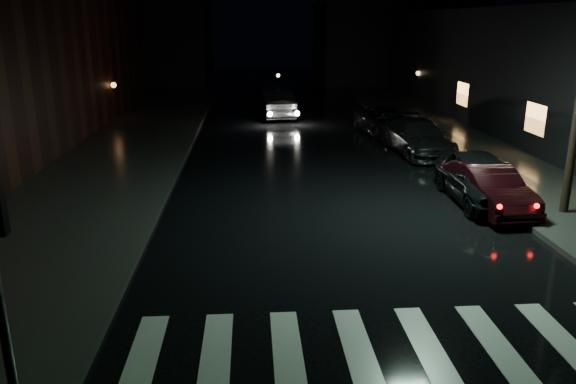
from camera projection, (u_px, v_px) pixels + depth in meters
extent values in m
plane|color=black|center=(214.00, 379.00, 8.73)|extent=(120.00, 120.00, 0.00)
cube|color=#282826|center=(106.00, 163.00, 21.76)|extent=(6.00, 44.00, 0.15)
cube|color=#282826|center=(483.00, 157.00, 22.71)|extent=(4.00, 44.00, 0.15)
cube|color=black|center=(129.00, 37.00, 49.88)|extent=(14.00, 10.00, 8.00)
cube|color=black|center=(395.00, 42.00, 51.55)|extent=(14.00, 10.00, 7.00)
cube|color=beige|center=(395.00, 353.00, 9.40)|extent=(9.00, 3.00, 0.01)
imported|color=black|center=(480.00, 178.00, 17.07)|extent=(1.93, 4.53, 1.53)
imported|color=black|center=(488.00, 187.00, 16.52)|extent=(1.62, 4.07, 1.32)
imported|color=black|center=(418.00, 137.00, 23.39)|extent=(2.34, 5.02, 1.42)
imported|color=black|center=(388.00, 122.00, 27.13)|extent=(2.68, 4.99, 1.33)
imported|color=black|center=(275.00, 104.00, 32.24)|extent=(2.30, 5.04, 1.60)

